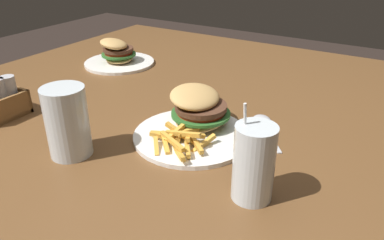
% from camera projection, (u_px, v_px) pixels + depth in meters
% --- Properties ---
extents(dining_table, '(1.55, 1.37, 0.78)m').
position_uv_depth(dining_table, '(155.00, 147.00, 1.04)').
color(dining_table, brown).
rests_on(dining_table, ground_plane).
extents(meal_plate_near, '(0.27, 0.27, 0.10)m').
position_uv_depth(meal_plate_near, '(196.00, 119.00, 0.86)').
color(meal_plate_near, white).
rests_on(meal_plate_near, dining_table).
extents(beer_glass, '(0.09, 0.09, 0.15)m').
position_uv_depth(beer_glass, '(68.00, 124.00, 0.76)').
color(beer_glass, silver).
rests_on(beer_glass, dining_table).
extents(juice_glass, '(0.07, 0.07, 0.18)m').
position_uv_depth(juice_glass, '(253.00, 166.00, 0.63)').
color(juice_glass, silver).
rests_on(juice_glass, dining_table).
extents(spoon, '(0.15, 0.13, 0.02)m').
position_uv_depth(spoon, '(263.00, 122.00, 0.90)').
color(spoon, silver).
rests_on(spoon, dining_table).
extents(meal_plate_far, '(0.24, 0.24, 0.10)m').
position_uv_depth(meal_plate_far, '(118.00, 56.00, 1.31)').
color(meal_plate_far, white).
rests_on(meal_plate_far, dining_table).
extents(condiment_caddy, '(0.11, 0.09, 0.10)m').
position_uv_depth(condiment_caddy, '(1.00, 102.00, 0.93)').
color(condiment_caddy, brown).
rests_on(condiment_caddy, dining_table).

